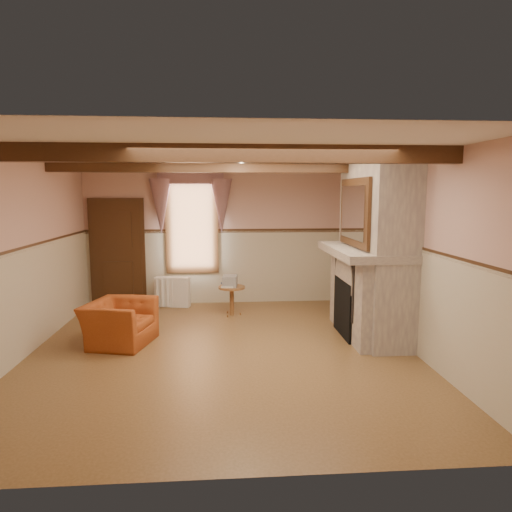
{
  "coord_description": "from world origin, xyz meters",
  "views": [
    {
      "loc": [
        0.01,
        -6.37,
        2.26
      ],
      "look_at": [
        0.55,
        0.8,
        1.27
      ],
      "focal_mm": 32.0,
      "sensor_mm": 36.0,
      "label": 1
    }
  ],
  "objects": [
    {
      "name": "floor",
      "position": [
        0.0,
        0.0,
        0.0
      ],
      "size": [
        5.5,
        6.0,
        0.01
      ],
      "primitive_type": "cube",
      "color": "brown",
      "rests_on": "ground"
    },
    {
      "name": "ceiling_beam_back",
      "position": [
        0.0,
        1.2,
        2.7
      ],
      "size": [
        5.5,
        0.18,
        0.2
      ],
      "primitive_type": "cube",
      "color": "black",
      "rests_on": "ceiling"
    },
    {
      "name": "chair_rail",
      "position": [
        0.0,
        0.0,
        1.5
      ],
      "size": [
        5.5,
        6.0,
        0.08
      ],
      "primitive_type": null,
      "color": "black",
      "rests_on": "wainscot"
    },
    {
      "name": "wall_left",
      "position": [
        -2.75,
        0.0,
        1.4
      ],
      "size": [
        0.02,
        6.0,
        2.8
      ],
      "primitive_type": "cube",
      "color": "tan",
      "rests_on": "floor"
    },
    {
      "name": "oil_lamp",
      "position": [
        2.24,
        1.27,
        1.56
      ],
      "size": [
        0.11,
        0.11,
        0.28
      ],
      "primitive_type": "cylinder",
      "color": "gold",
      "rests_on": "mantel"
    },
    {
      "name": "candle_red",
      "position": [
        2.24,
        -0.12,
        1.5
      ],
      "size": [
        0.06,
        0.06,
        0.16
      ],
      "primitive_type": "cylinder",
      "color": "#B01F15",
      "rests_on": "mantel"
    },
    {
      "name": "side_table",
      "position": [
        0.18,
        1.95,
        0.28
      ],
      "size": [
        0.56,
        0.56,
        0.55
      ],
      "primitive_type": "cylinder",
      "rotation": [
        0.0,
        0.0,
        -0.15
      ],
      "color": "brown",
      "rests_on": "floor"
    },
    {
      "name": "window_drapes",
      "position": [
        -0.6,
        2.88,
        2.25
      ],
      "size": [
        1.3,
        0.14,
        1.4
      ],
      "primitive_type": "cube",
      "color": "gray",
      "rests_on": "wall_back"
    },
    {
      "name": "door",
      "position": [
        -2.1,
        2.94,
        1.05
      ],
      "size": [
        1.1,
        0.1,
        2.1
      ],
      "primitive_type": "cube",
      "color": "black",
      "rests_on": "floor"
    },
    {
      "name": "wall_front",
      "position": [
        0.0,
        -3.0,
        1.4
      ],
      "size": [
        5.5,
        0.02,
        2.8
      ],
      "primitive_type": "cube",
      "color": "tan",
      "rests_on": "floor"
    },
    {
      "name": "radiator",
      "position": [
        -1.0,
        2.7,
        0.3
      ],
      "size": [
        0.72,
        0.31,
        0.6
      ],
      "primitive_type": "cube",
      "rotation": [
        0.0,
        0.0,
        -0.2
      ],
      "color": "white",
      "rests_on": "floor"
    },
    {
      "name": "mantel_clock",
      "position": [
        2.24,
        1.4,
        1.52
      ],
      "size": [
        0.14,
        0.24,
        0.2
      ],
      "primitive_type": "cube",
      "color": "black",
      "rests_on": "mantel"
    },
    {
      "name": "book_stack",
      "position": [
        0.15,
        1.96,
        0.65
      ],
      "size": [
        0.29,
        0.35,
        0.2
      ],
      "primitive_type": "cube",
      "rotation": [
        0.0,
        0.0,
        -0.11
      ],
      "color": "#B7AD8C",
      "rests_on": "side_table"
    },
    {
      "name": "window",
      "position": [
        -0.6,
        2.97,
        1.65
      ],
      "size": [
        1.06,
        0.08,
        2.02
      ],
      "primitive_type": "cube",
      "color": "white",
      "rests_on": "wall_back"
    },
    {
      "name": "wall_back",
      "position": [
        0.0,
        3.0,
        1.4
      ],
      "size": [
        5.5,
        0.02,
        2.8
      ],
      "primitive_type": "cube",
      "color": "tan",
      "rests_on": "floor"
    },
    {
      "name": "bowl",
      "position": [
        2.24,
        0.81,
        1.46
      ],
      "size": [
        0.35,
        0.35,
        0.09
      ],
      "primitive_type": "imported",
      "color": "brown",
      "rests_on": "mantel"
    },
    {
      "name": "mantel",
      "position": [
        2.24,
        0.6,
        1.36
      ],
      "size": [
        1.05,
        2.05,
        0.12
      ],
      "primitive_type": "cube",
      "color": "gray",
      "rests_on": "fireplace"
    },
    {
      "name": "ceiling_beam_front",
      "position": [
        0.0,
        -1.2,
        2.7
      ],
      "size": [
        5.5,
        0.18,
        0.2
      ],
      "primitive_type": "cube",
      "color": "black",
      "rests_on": "ceiling"
    },
    {
      "name": "fireplace",
      "position": [
        2.42,
        0.6,
        1.4
      ],
      "size": [
        0.85,
        2.0,
        2.8
      ],
      "primitive_type": "cube",
      "color": "gray",
      "rests_on": "floor"
    },
    {
      "name": "jar_yellow",
      "position": [
        2.24,
        0.35,
        1.48
      ],
      "size": [
        0.06,
        0.06,
        0.12
      ],
      "primitive_type": "cylinder",
      "color": "yellow",
      "rests_on": "mantel"
    },
    {
      "name": "wall_right",
      "position": [
        2.75,
        0.0,
        1.4
      ],
      "size": [
        0.02,
        6.0,
        2.8
      ],
      "primitive_type": "cube",
      "color": "tan",
      "rests_on": "floor"
    },
    {
      "name": "wainscot",
      "position": [
        0.0,
        0.0,
        0.75
      ],
      "size": [
        5.5,
        6.0,
        1.5
      ],
      "primitive_type": null,
      "color": "#BDB398",
      "rests_on": "floor"
    },
    {
      "name": "ceiling",
      "position": [
        0.0,
        0.0,
        2.8
      ],
      "size": [
        5.5,
        6.0,
        0.01
      ],
      "primitive_type": "cube",
      "color": "silver",
      "rests_on": "wall_back"
    },
    {
      "name": "overmantel_mirror",
      "position": [
        2.06,
        0.6,
        1.97
      ],
      "size": [
        0.06,
        1.44,
        1.04
      ],
      "primitive_type": "cube",
      "color": "silver",
      "rests_on": "fireplace"
    },
    {
      "name": "firebox",
      "position": [
        2.0,
        0.6,
        0.45
      ],
      "size": [
        0.2,
        0.95,
        0.9
      ],
      "primitive_type": "cube",
      "color": "black",
      "rests_on": "floor"
    },
    {
      "name": "armchair",
      "position": [
        -1.55,
        0.44,
        0.33
      ],
      "size": [
        1.09,
        1.19,
        0.65
      ],
      "primitive_type": "imported",
      "rotation": [
        0.0,
        0.0,
        1.33
      ],
      "color": "#994219",
      "rests_on": "floor"
    }
  ]
}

